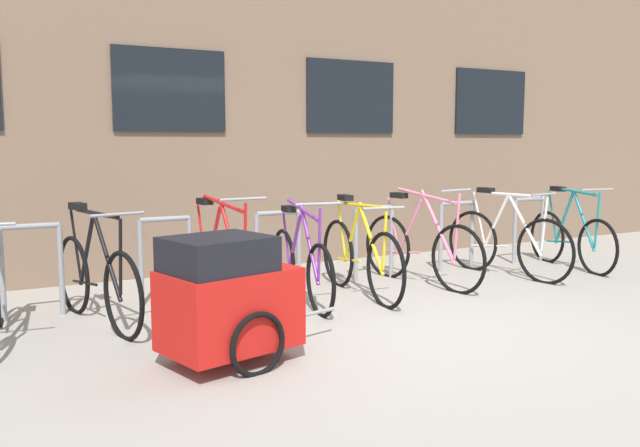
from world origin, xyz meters
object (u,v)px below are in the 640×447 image
Objects in this scene: bicycle_red at (221,268)px; bicycle_pink at (421,248)px; bicycle_black at (96,279)px; bicycle_yellow at (360,257)px; bicycle_teal at (571,238)px; bicycle_purple at (301,265)px; bicycle_white at (507,242)px; bike_trailer at (227,298)px.

bicycle_pink is at bearing 0.07° from bicycle_red.
bicycle_yellow is at bearing -2.75° from bicycle_black.
bicycle_yellow is at bearing -179.01° from bicycle_teal.
bicycle_pink is at bearing 5.16° from bicycle_purple.
bicycle_yellow is 0.89m from bicycle_pink.
bicycle_red is (1.13, 0.03, -0.01)m from bicycle_black.
bicycle_teal is at bearing 0.06° from bicycle_white.
bicycle_teal is 0.92× the size of bicycle_red.
bicycle_white is 4.26m from bike_trailer.
bicycle_red is at bearing 169.83° from bicycle_purple.
bicycle_red reaches higher than bicycle_white.
bicycle_purple is at bearing -174.84° from bicycle_pink.
bicycle_white is at bearing 0.88° from bicycle_purple.
bicycle_white is 1.18× the size of bike_trailer.
bicycle_white and bicycle_purple have the same top height.
bike_trailer is at bearing -132.38° from bicycle_purple.
bicycle_teal is (1.07, 0.00, -0.02)m from bicycle_white.
bicycle_teal and bicycle_purple have the same top height.
bicycle_red is at bearing 174.10° from bicycle_yellow.
bicycle_teal reaches higher than bike_trailer.
bicycle_black is at bearing 177.25° from bicycle_yellow.
bicycle_black reaches higher than bicycle_yellow.
bicycle_teal is at bearing 0.99° from bicycle_yellow.
bicycle_white is 1.08× the size of bicycle_teal.
bicycle_black is 0.99× the size of bicycle_yellow.
bicycle_purple is 0.99× the size of bicycle_red.
bicycle_black is at bearing 179.12° from bicycle_white.
bicycle_teal is 5.27m from bike_trailer.
bicycle_black is at bearing -178.74° from bicycle_red.
bicycle_white is 2.05m from bicycle_yellow.
bicycle_black reaches higher than bicycle_white.
bicycle_teal is at bearing -2.49° from bicycle_pink.
bicycle_white is at bearing -1.57° from bicycle_red.
bicycle_yellow is 2.40m from bike_trailer.
bicycle_teal is at bearing -0.70° from bicycle_black.
bicycle_white is at bearing -179.94° from bicycle_teal.
bicycle_black is 1.11× the size of bicycle_teal.
bicycle_black is at bearing -179.54° from bicycle_pink.
bike_trailer is (-2.83, -1.54, 0.07)m from bicycle_pink.
bicycle_red is 1.19× the size of bike_trailer.
bicycle_pink is 2.32m from bicycle_red.
bike_trailer is at bearing -108.40° from bicycle_red.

